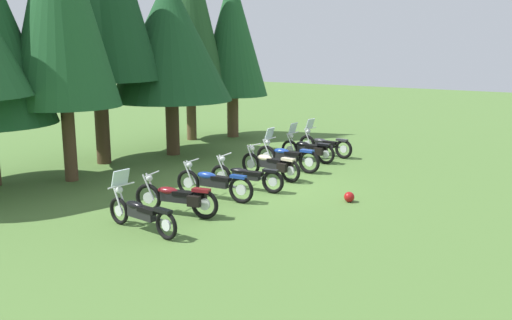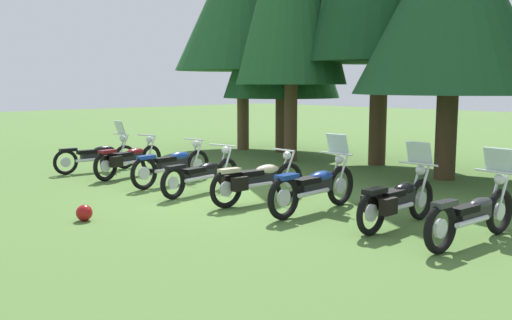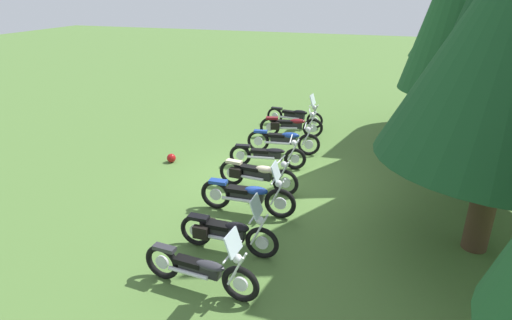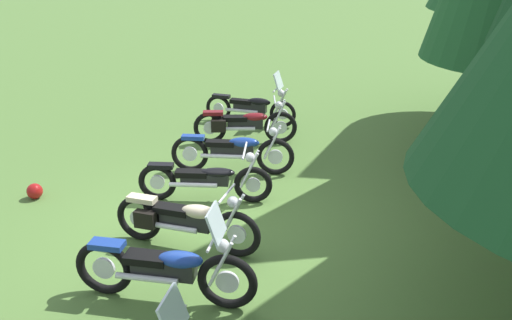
{
  "view_description": "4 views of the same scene",
  "coord_description": "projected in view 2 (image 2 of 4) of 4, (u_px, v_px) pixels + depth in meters",
  "views": [
    {
      "loc": [
        -13.22,
        -9.11,
        4.11
      ],
      "look_at": [
        -0.67,
        -0.41,
        0.91
      ],
      "focal_mm": 38.32,
      "sensor_mm": 36.0,
      "label": 1
    },
    {
      "loc": [
        8.6,
        -7.51,
        2.33
      ],
      "look_at": [
        0.46,
        0.29,
        0.8
      ],
      "focal_mm": 39.42,
      "sensor_mm": 36.0,
      "label": 2
    },
    {
      "loc": [
        10.64,
        3.27,
        5.18
      ],
      "look_at": [
        0.73,
        -0.01,
        0.85
      ],
      "focal_mm": 29.66,
      "sensor_mm": 36.0,
      "label": 3
    },
    {
      "loc": [
        7.63,
        2.63,
        4.44
      ],
      "look_at": [
        -0.86,
        0.75,
        0.83
      ],
      "focal_mm": 39.04,
      "sensor_mm": 36.0,
      "label": 4
    }
  ],
  "objects": [
    {
      "name": "motorcycle_0",
      "position": [
        98.0,
        155.0,
        14.97
      ],
      "size": [
        0.73,
        2.31,
        1.34
      ],
      "rotation": [
        0.0,
        0.0,
        1.49
      ],
      "color": "black",
      "rests_on": "ground_plane"
    },
    {
      "name": "motorcycle_4",
      "position": [
        257.0,
        180.0,
        11.0
      ],
      "size": [
        0.67,
        2.31,
        1.02
      ],
      "rotation": [
        0.0,
        0.0,
        1.48
      ],
      "color": "black",
      "rests_on": "ground_plane"
    },
    {
      "name": "motorcycle_7",
      "position": [
        473.0,
        213.0,
        8.22
      ],
      "size": [
        0.71,
        2.34,
        1.37
      ],
      "rotation": [
        0.0,
        0.0,
        1.49
      ],
      "color": "black",
      "rests_on": "ground_plane"
    },
    {
      "name": "motorcycle_2",
      "position": [
        173.0,
        165.0,
        13.05
      ],
      "size": [
        0.65,
        2.41,
        1.02
      ],
      "rotation": [
        0.0,
        0.0,
        1.7
      ],
      "color": "black",
      "rests_on": "ground_plane"
    },
    {
      "name": "motorcycle_6",
      "position": [
        397.0,
        199.0,
        9.12
      ],
      "size": [
        0.72,
        2.18,
        1.36
      ],
      "rotation": [
        0.0,
        0.0,
        1.57
      ],
      "color": "black",
      "rests_on": "ground_plane"
    },
    {
      "name": "dropped_helmet",
      "position": [
        84.0,
        213.0,
        9.59
      ],
      "size": [
        0.28,
        0.28,
        0.28
      ],
      "primitive_type": "sphere",
      "color": "maroon",
      "rests_on": "ground_plane"
    },
    {
      "name": "ground_plane",
      "position": [
        230.0,
        197.0,
        11.61
      ],
      "size": [
        80.0,
        80.0,
        0.0
      ],
      "primitive_type": "plane",
      "color": "#4C7033"
    },
    {
      "name": "motorcycle_5",
      "position": [
        315.0,
        186.0,
        10.23
      ],
      "size": [
        0.71,
        2.42,
        1.4
      ],
      "rotation": [
        0.0,
        0.0,
        1.6
      ],
      "color": "black",
      "rests_on": "ground_plane"
    },
    {
      "name": "pine_tree_1",
      "position": [
        282.0,
        11.0,
        18.66
      ],
      "size": [
        3.93,
        3.93,
        7.64
      ],
      "color": "#4C3823",
      "rests_on": "ground_plane"
    },
    {
      "name": "motorcycle_1",
      "position": [
        128.0,
        159.0,
        14.09
      ],
      "size": [
        0.85,
        2.26,
        1.02
      ],
      "rotation": [
        0.0,
        0.0,
        1.8
      ],
      "color": "black",
      "rests_on": "ground_plane"
    },
    {
      "name": "motorcycle_3",
      "position": [
        202.0,
        174.0,
        12.02
      ],
      "size": [
        0.77,
        2.35,
        0.99
      ],
      "rotation": [
        0.0,
        0.0,
        1.72
      ],
      "color": "black",
      "rests_on": "ground_plane"
    }
  ]
}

